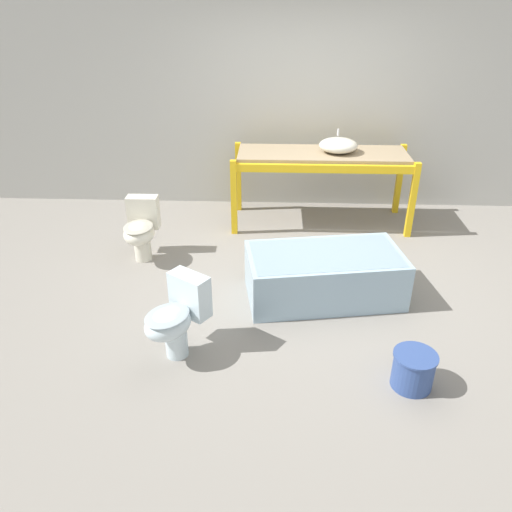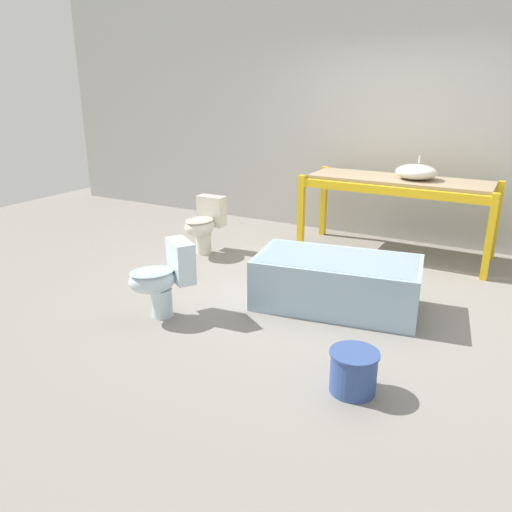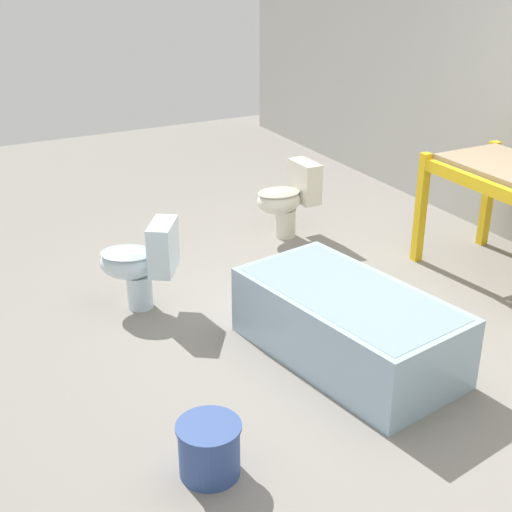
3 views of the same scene
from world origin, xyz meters
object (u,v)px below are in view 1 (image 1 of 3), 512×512
at_px(bathtub_main, 324,272).
at_px(toilet_near, 141,228).
at_px(sink_basin, 338,145).
at_px(toilet_far, 176,316).
at_px(bucket_white, 413,369).

height_order(bathtub_main, toilet_near, toilet_near).
height_order(sink_basin, toilet_near, sink_basin).
bearing_deg(toilet_far, sink_basin, 94.36).
height_order(sink_basin, bathtub_main, sink_basin).
distance_m(toilet_near, toilet_far, 1.71).
xyz_separation_m(sink_basin, toilet_near, (-2.15, -1.04, -0.63)).
relative_size(sink_basin, bucket_white, 1.39).
relative_size(toilet_far, bucket_white, 2.02).
relative_size(bathtub_main, toilet_far, 2.34).
xyz_separation_m(bathtub_main, bucket_white, (0.57, -1.20, -0.11)).
bearing_deg(toilet_far, toilet_near, 146.82).
bearing_deg(bathtub_main, bucket_white, -74.11).
bearing_deg(bucket_white, toilet_near, 142.68).
bearing_deg(toilet_near, bucket_white, -37.67).
relative_size(bathtub_main, toilet_near, 2.34).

